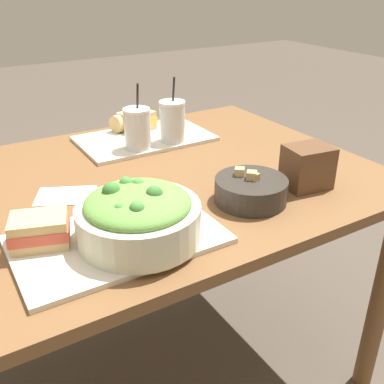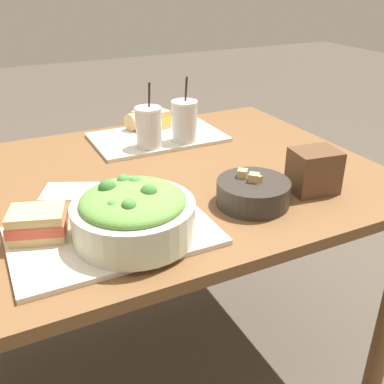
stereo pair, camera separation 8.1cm
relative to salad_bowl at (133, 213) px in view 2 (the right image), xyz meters
The scene contains 14 objects.
ground_plane 0.88m from the salad_bowl, 67.35° to the left, with size 12.00×12.00×0.00m, color #4C4238.
dining_table 0.36m from the salad_bowl, 67.35° to the left, with size 1.36×0.95×0.75m.
tray_near 0.08m from the salad_bowl, 142.97° to the left, with size 0.44×0.27×0.01m.
tray_far 0.65m from the salad_bowl, 63.32° to the left, with size 0.44×0.27×0.01m.
salad_bowl is the anchor object (origin of this frame).
soup_bowl 0.32m from the salad_bowl, ahead, with size 0.18×0.18×0.08m.
sandwich_near 0.21m from the salad_bowl, 154.55° to the left, with size 0.14×0.12×0.06m.
baguette_near 0.13m from the salad_bowl, 92.52° to the left, with size 0.12×0.09×0.06m.
sandwich_far 0.73m from the salad_bowl, 65.48° to the left, with size 0.13×0.12×0.06m.
baguette_far 0.73m from the salad_bowl, 69.06° to the left, with size 0.10×0.08×0.06m.
drink_cup_dark 0.54m from the salad_bowl, 65.20° to the left, with size 0.08×0.08×0.21m.
drink_cup_red 0.61m from the salad_bowl, 54.32° to the left, with size 0.08×0.08×0.21m.
chip_bag 0.50m from the salad_bowl, ahead, with size 0.13×0.11×0.11m.
napkin_folded 0.32m from the salad_bowl, 102.92° to the left, with size 0.18×0.16×0.00m.
Camera 2 is at (-0.38, -1.09, 1.28)m, focal length 42.00 mm.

